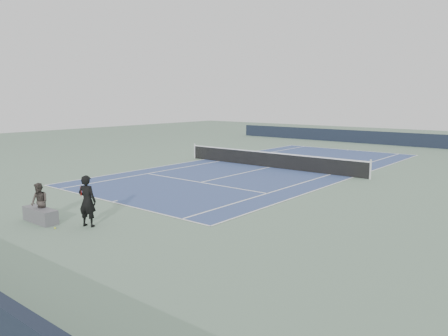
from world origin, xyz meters
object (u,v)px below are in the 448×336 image
Objects in this scene: tennis_player at (87,201)px; tennis_ball at (55,228)px; spectator_bench at (40,208)px; tennis_net at (270,159)px.

tennis_player is 1.36m from tennis_ball.
spectator_bench reaches higher than tennis_ball.
tennis_player is 1.10× the size of spectator_bench.
tennis_net is 7.30× the size of tennis_player.
spectator_bench is (0.54, -15.27, -0.00)m from tennis_net.
tennis_player reaches higher than tennis_net.
tennis_ball is at bearing -83.77° from tennis_net.
tennis_player is 25.88× the size of tennis_ball.
tennis_net is at bearing 98.90° from tennis_player.
spectator_bench is at bearing 174.41° from tennis_ball.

